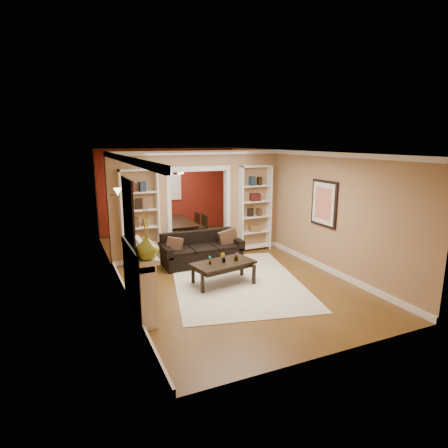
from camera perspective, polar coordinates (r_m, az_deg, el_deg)
name	(u,v)px	position (r m, az deg, el deg)	size (l,w,h in m)	color
floor	(217,268)	(8.88, -1.07, -6.74)	(8.00, 8.00, 0.00)	brown
ceiling	(217,152)	(8.38, -1.15, 10.94)	(8.00, 8.00, 0.00)	white
wall_back	(169,191)	(12.27, -8.41, 5.04)	(8.00, 8.00, 0.00)	#A27C55
wall_front	(334,264)	(5.19, 16.39, -5.84)	(8.00, 8.00, 0.00)	#A27C55
wall_left	(115,220)	(7.95, -16.22, 0.53)	(8.00, 8.00, 0.00)	#A27C55
wall_right	(299,205)	(9.61, 11.36, 2.83)	(8.00, 8.00, 0.00)	#A27C55
partition_wall	(199,204)	(9.63, -3.89, 3.07)	(4.50, 0.15, 2.70)	#A27C55
red_back_panel	(169,192)	(12.24, -8.37, 4.88)	(4.44, 0.04, 2.64)	maroon
dining_window	(169,185)	(12.18, -8.35, 5.93)	(0.78, 0.03, 0.98)	#8CA5CC
area_rug	(236,281)	(8.09, 1.91, -8.68)	(2.60, 3.64, 0.01)	beige
sofa	(202,249)	(9.09, -3.40, -3.77)	(1.96, 0.84, 0.76)	black
pillow_left	(174,245)	(8.82, -7.60, -3.20)	(0.37, 0.11, 0.37)	brown
pillow_right	(228,237)	(9.27, 0.64, -2.00)	(0.46, 0.13, 0.46)	brown
coffee_table	(223,273)	(7.87, -0.10, -7.49)	(1.26, 0.68, 0.48)	black
plant_left	(210,260)	(7.65, -2.13, -5.48)	(0.10, 0.06, 0.18)	#336626
plant_center	(223,258)	(7.76, -0.11, -5.15)	(0.11, 0.09, 0.20)	#336626
plant_right	(236,256)	(7.88, 1.86, -4.95)	(0.10, 0.10, 0.18)	#336626
bookshelf_left	(140,218)	(9.10, -12.70, 0.93)	(0.90, 0.30, 2.30)	white
bookshelf_right	(255,208)	(10.14, 4.72, 2.40)	(0.90, 0.30, 2.30)	white
fireplace	(140,279)	(6.76, -12.66, -8.20)	(0.32, 1.70, 1.16)	white
vase	(147,247)	(5.86, -11.65, -3.41)	(0.37, 0.37, 0.39)	olive
mirror	(128,211)	(6.41, -14.41, 1.91)	(0.03, 0.95, 1.10)	silver
wall_sconce	(115,193)	(8.42, -16.28, 4.50)	(0.18, 0.18, 0.22)	#FFE0A5
framed_art	(324,203)	(8.77, 14.96, 3.04)	(0.04, 0.85, 1.05)	black
dining_table	(177,231)	(11.20, -7.22, -1.09)	(0.97, 1.75, 0.61)	black
dining_chair_nw	(161,231)	(10.75, -9.58, -1.06)	(0.43, 0.43, 0.87)	black
dining_chair_ne	(198,228)	(11.06, -4.06, -0.61)	(0.41, 0.41, 0.83)	black
dining_chair_sw	(156,227)	(11.32, -10.34, -0.38)	(0.43, 0.43, 0.87)	black
dining_chair_se	(191,225)	(11.62, -5.06, -0.11)	(0.39, 0.39, 0.78)	black
chandelier	(180,173)	(10.96, -6.67, 7.71)	(0.50, 0.50, 0.30)	#332717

